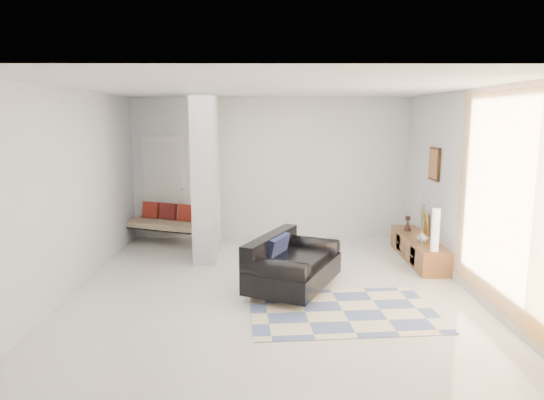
{
  "coord_description": "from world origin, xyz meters",
  "views": [
    {
      "loc": [
        -0.04,
        -6.66,
        2.41
      ],
      "look_at": [
        0.02,
        0.6,
        1.17
      ],
      "focal_mm": 32.0,
      "sensor_mm": 36.0,
      "label": 1
    }
  ],
  "objects": [
    {
      "name": "floor",
      "position": [
        0.0,
        0.0,
        0.0
      ],
      "size": [
        6.0,
        6.0,
        0.0
      ],
      "primitive_type": "plane",
      "color": "silver",
      "rests_on": "ground"
    },
    {
      "name": "ceiling",
      "position": [
        0.0,
        0.0,
        2.8
      ],
      "size": [
        6.0,
        6.0,
        0.0
      ],
      "primitive_type": "plane",
      "rotation": [
        3.14,
        0.0,
        0.0
      ],
      "color": "white",
      "rests_on": "wall_back"
    },
    {
      "name": "wall_back",
      "position": [
        0.0,
        3.0,
        1.4
      ],
      "size": [
        6.0,
        0.0,
        6.0
      ],
      "primitive_type": "plane",
      "rotation": [
        1.57,
        0.0,
        0.0
      ],
      "color": "silver",
      "rests_on": "ground"
    },
    {
      "name": "wall_front",
      "position": [
        0.0,
        -3.0,
        1.4
      ],
      "size": [
        6.0,
        0.0,
        6.0
      ],
      "primitive_type": "plane",
      "rotation": [
        -1.57,
        0.0,
        0.0
      ],
      "color": "silver",
      "rests_on": "ground"
    },
    {
      "name": "wall_left",
      "position": [
        -2.75,
        0.0,
        1.4
      ],
      "size": [
        0.0,
        6.0,
        6.0
      ],
      "primitive_type": "plane",
      "rotation": [
        1.57,
        0.0,
        1.57
      ],
      "color": "silver",
      "rests_on": "ground"
    },
    {
      "name": "wall_right",
      "position": [
        2.75,
        0.0,
        1.4
      ],
      "size": [
        0.0,
        6.0,
        6.0
      ],
      "primitive_type": "plane",
      "rotation": [
        1.57,
        0.0,
        -1.57
      ],
      "color": "silver",
      "rests_on": "ground"
    },
    {
      "name": "partition_column",
      "position": [
        -1.1,
        1.6,
        1.4
      ],
      "size": [
        0.35,
        1.2,
        2.8
      ],
      "primitive_type": "cube",
      "color": "silver",
      "rests_on": "floor"
    },
    {
      "name": "hallway_door",
      "position": [
        -2.1,
        2.96,
        1.02
      ],
      "size": [
        0.85,
        0.06,
        2.04
      ],
      "primitive_type": "cube",
      "color": "silver",
      "rests_on": "floor"
    },
    {
      "name": "curtain",
      "position": [
        2.67,
        -1.15,
        1.45
      ],
      "size": [
        0.0,
        2.55,
        2.55
      ],
      "primitive_type": "plane",
      "rotation": [
        1.57,
        0.0,
        1.57
      ],
      "color": "#FFAD43",
      "rests_on": "wall_right"
    },
    {
      "name": "wall_art",
      "position": [
        2.72,
        1.32,
        1.65
      ],
      "size": [
        0.04,
        0.45,
        0.55
      ],
      "primitive_type": "cube",
      "color": "#34200E",
      "rests_on": "wall_right"
    },
    {
      "name": "media_console",
      "position": [
        2.52,
        1.32,
        0.2
      ],
      "size": [
        0.45,
        1.95,
        0.8
      ],
      "color": "brown",
      "rests_on": "floor"
    },
    {
      "name": "loveseat",
      "position": [
        0.27,
        -0.07,
        0.36
      ],
      "size": [
        1.49,
        1.8,
        0.76
      ],
      "rotation": [
        0.0,
        0.0,
        -0.43
      ],
      "color": "silver",
      "rests_on": "floor"
    },
    {
      "name": "daybed",
      "position": [
        -1.92,
        2.48,
        0.42
      ],
      "size": [
        1.89,
        1.31,
        0.77
      ],
      "rotation": [
        0.0,
        0.0,
        -0.37
      ],
      "color": "black",
      "rests_on": "floor"
    },
    {
      "name": "area_rug",
      "position": [
        0.9,
        -0.9,
        0.01
      ],
      "size": [
        2.42,
        1.71,
        0.01
      ],
      "primitive_type": "cube",
      "rotation": [
        0.0,
        0.0,
        0.08
      ],
      "color": "beige",
      "rests_on": "floor"
    },
    {
      "name": "cylinder_lamp",
      "position": [
        2.5,
        0.47,
        0.73
      ],
      "size": [
        0.12,
        0.12,
        0.66
      ],
      "primitive_type": "cylinder",
      "color": "silver",
      "rests_on": "media_console"
    },
    {
      "name": "bronze_figurine",
      "position": [
        2.47,
        1.82,
        0.53
      ],
      "size": [
        0.15,
        0.15,
        0.27
      ],
      "primitive_type": null,
      "rotation": [
        0.0,
        0.0,
        0.14
      ],
      "color": "#331F16",
      "rests_on": "media_console"
    },
    {
      "name": "vase",
      "position": [
        2.47,
        0.99,
        0.49
      ],
      "size": [
        0.2,
        0.2,
        0.18
      ],
      "primitive_type": "imported",
      "rotation": [
        0.0,
        0.0,
        -0.12
      ],
      "color": "silver",
      "rests_on": "media_console"
    }
  ]
}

